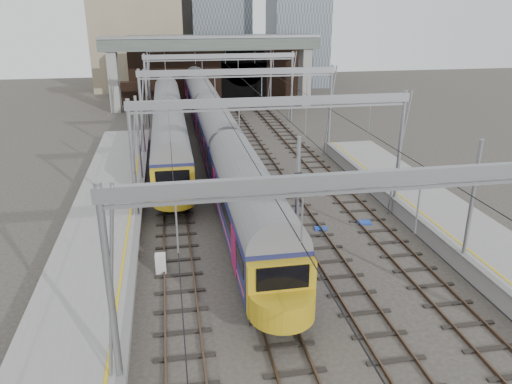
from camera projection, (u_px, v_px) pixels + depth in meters
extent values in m
plane|color=#38332D|center=(305.00, 287.00, 24.15)|extent=(160.00, 160.00, 0.00)
cube|color=gray|center=(92.00, 271.00, 24.58)|extent=(4.20, 55.00, 1.10)
cube|color=slate|center=(134.00, 258.00, 24.74)|extent=(0.35, 55.00, 0.12)
cube|color=gold|center=(124.00, 258.00, 24.64)|extent=(0.12, 55.00, 0.01)
cube|color=slate|center=(480.00, 269.00, 23.75)|extent=(0.35, 47.00, 0.12)
cube|color=gold|center=(490.00, 267.00, 23.81)|extent=(0.12, 47.00, 0.01)
cube|color=#4C3828|center=(163.00, 189.00, 36.84)|extent=(0.08, 80.00, 0.16)
cube|color=#4C3828|center=(183.00, 188.00, 37.07)|extent=(0.08, 80.00, 0.16)
cube|color=black|center=(173.00, 189.00, 36.98)|extent=(2.40, 80.00, 0.14)
cube|color=#4C3828|center=(217.00, 186.00, 37.50)|extent=(0.08, 80.00, 0.16)
cube|color=#4C3828|center=(236.00, 185.00, 37.73)|extent=(0.08, 80.00, 0.16)
cube|color=black|center=(227.00, 186.00, 37.64)|extent=(2.40, 80.00, 0.14)
cube|color=#4C3828|center=(269.00, 183.00, 38.16)|extent=(0.08, 80.00, 0.16)
cube|color=#4C3828|center=(288.00, 182.00, 38.40)|extent=(0.08, 80.00, 0.16)
cube|color=black|center=(278.00, 183.00, 38.30)|extent=(2.40, 80.00, 0.14)
cube|color=#4C3828|center=(320.00, 180.00, 38.82)|extent=(0.08, 80.00, 0.16)
cube|color=#4C3828|center=(337.00, 179.00, 39.06)|extent=(0.08, 80.00, 0.16)
cube|color=black|center=(328.00, 180.00, 38.96)|extent=(2.40, 80.00, 0.14)
cylinder|color=gray|center=(111.00, 301.00, 15.86)|extent=(0.24, 0.24, 8.00)
cube|color=gray|center=(364.00, 179.00, 15.95)|extent=(16.80, 0.28, 0.50)
cylinder|color=gray|center=(133.00, 168.00, 28.77)|extent=(0.24, 0.24, 8.00)
cylinder|color=gray|center=(399.00, 154.00, 31.48)|extent=(0.24, 0.24, 8.00)
cube|color=gray|center=(273.00, 101.00, 28.86)|extent=(16.80, 0.28, 0.50)
cylinder|color=gray|center=(142.00, 118.00, 41.67)|extent=(0.24, 0.24, 8.00)
cylinder|color=gray|center=(330.00, 111.00, 44.38)|extent=(0.24, 0.24, 8.00)
cube|color=gray|center=(238.00, 72.00, 41.76)|extent=(16.80, 0.28, 0.50)
cylinder|color=gray|center=(146.00, 91.00, 54.58)|extent=(0.24, 0.24, 8.00)
cylinder|color=gray|center=(292.00, 87.00, 57.28)|extent=(0.24, 0.24, 8.00)
cube|color=gray|center=(220.00, 56.00, 54.67)|extent=(16.80, 0.28, 0.50)
cylinder|color=gray|center=(149.00, 77.00, 65.64)|extent=(0.24, 0.24, 8.00)
cylinder|color=gray|center=(271.00, 74.00, 68.35)|extent=(0.24, 0.24, 8.00)
cube|color=gray|center=(210.00, 48.00, 65.73)|extent=(16.80, 0.28, 0.50)
cube|color=black|center=(169.00, 116.00, 35.06)|extent=(0.03, 80.00, 0.03)
cube|color=black|center=(225.00, 114.00, 35.72)|extent=(0.03, 80.00, 0.03)
cube|color=black|center=(280.00, 112.00, 36.38)|extent=(0.03, 80.00, 0.03)
cube|color=black|center=(332.00, 110.00, 37.04)|extent=(0.03, 80.00, 0.03)
cube|color=#322016|center=(222.00, 68.00, 70.83)|extent=(26.00, 2.00, 9.00)
cube|color=black|center=(244.00, 82.00, 71.06)|extent=(6.50, 0.10, 5.20)
cylinder|color=black|center=(244.00, 63.00, 70.14)|extent=(6.50, 0.10, 6.50)
cube|color=#322016|center=(137.00, 93.00, 68.98)|extent=(6.00, 1.50, 3.00)
cube|color=gray|center=(114.00, 79.00, 63.05)|extent=(1.20, 2.50, 8.20)
cube|color=gray|center=(305.00, 74.00, 67.18)|extent=(1.20, 2.50, 8.20)
cube|color=#59645D|center=(211.00, 44.00, 63.67)|extent=(28.00, 3.00, 1.40)
cube|color=gray|center=(211.00, 37.00, 63.36)|extent=(28.00, 3.00, 0.30)
cube|color=tan|center=(137.00, 18.00, 79.48)|extent=(14.00, 12.00, 22.00)
cube|color=gray|center=(184.00, 27.00, 94.40)|extent=(18.00, 14.00, 18.00)
cube|color=black|center=(209.00, 135.00, 51.19)|extent=(2.23, 66.11, 0.70)
cube|color=#16244E|center=(208.00, 116.00, 50.52)|extent=(2.84, 66.11, 2.54)
cylinder|color=slate|center=(208.00, 104.00, 50.07)|extent=(2.78, 65.61, 2.78)
cube|color=black|center=(208.00, 112.00, 50.38)|extent=(2.86, 64.91, 0.76)
cube|color=#C93F52|center=(209.00, 123.00, 50.77)|extent=(2.86, 65.11, 0.12)
cube|color=#B69317|center=(282.00, 289.00, 19.95)|extent=(2.78, 0.60, 2.34)
cube|color=black|center=(283.00, 278.00, 19.58)|extent=(2.13, 0.08, 1.01)
cube|color=black|center=(170.00, 146.00, 47.06)|extent=(2.21, 32.50, 0.70)
cube|color=#16244E|center=(169.00, 126.00, 46.39)|extent=(2.81, 32.50, 2.51)
cylinder|color=slate|center=(168.00, 113.00, 45.95)|extent=(2.75, 32.00, 2.75)
cube|color=black|center=(169.00, 122.00, 46.25)|extent=(2.83, 31.30, 0.75)
cube|color=#C93F52|center=(170.00, 134.00, 46.64)|extent=(2.83, 31.50, 0.12)
cube|color=#B69317|center=(173.00, 186.00, 31.31)|extent=(2.75, 0.60, 2.31)
cube|color=black|center=(173.00, 178.00, 30.94)|extent=(2.11, 0.08, 1.00)
cylinder|color=black|center=(249.00, 248.00, 23.40)|extent=(0.14, 0.14, 4.30)
cube|color=black|center=(250.00, 212.00, 22.57)|extent=(0.36, 0.28, 0.81)
sphere|color=red|center=(250.00, 210.00, 22.40)|extent=(0.16, 0.16, 0.16)
cylinder|color=black|center=(296.00, 223.00, 25.14)|extent=(0.17, 0.17, 5.07)
cube|color=black|center=(298.00, 182.00, 24.19)|extent=(0.38, 0.21, 0.95)
sphere|color=red|center=(299.00, 179.00, 24.01)|extent=(0.19, 0.19, 0.19)
cube|color=silver|center=(161.00, 263.00, 25.31)|extent=(0.54, 0.45, 1.05)
cube|color=#173EAD|center=(294.00, 248.00, 27.96)|extent=(1.14, 1.00, 0.11)
cube|color=#173EAD|center=(321.00, 228.00, 30.43)|extent=(0.84, 0.66, 0.09)
cube|color=#173EAD|center=(364.00, 222.00, 31.28)|extent=(0.95, 0.74, 0.10)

